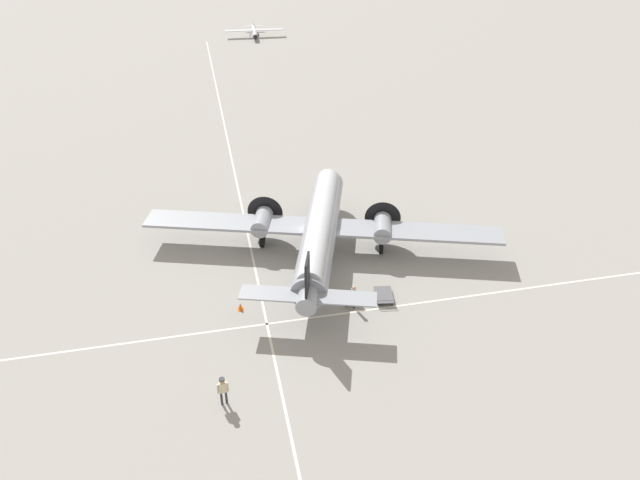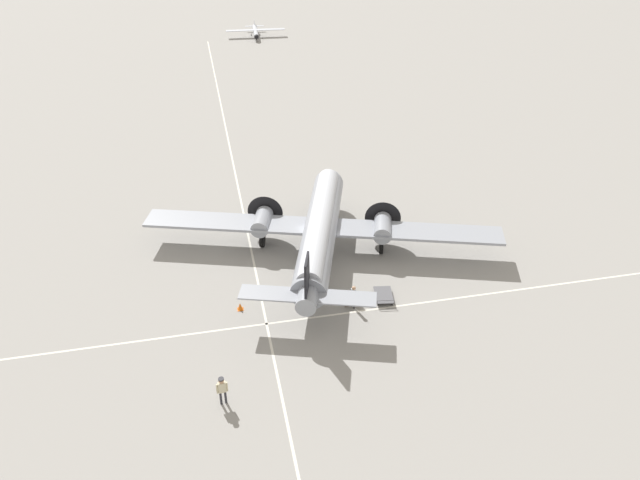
{
  "view_description": "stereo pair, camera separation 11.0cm",
  "coord_description": "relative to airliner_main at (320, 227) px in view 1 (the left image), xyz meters",
  "views": [
    {
      "loc": [
        7.87,
        37.12,
        26.17
      ],
      "look_at": [
        0.0,
        0.0,
        1.53
      ],
      "focal_mm": 35.0,
      "sensor_mm": 36.0,
      "label": 1
    },
    {
      "loc": [
        7.76,
        37.14,
        26.17
      ],
      "look_at": [
        0.0,
        0.0,
        1.53
      ],
      "focal_mm": 35.0,
      "sensor_mm": 36.0,
      "label": 2
    }
  ],
  "objects": [
    {
      "name": "light_aircraft_distant",
      "position": [
        -2.48,
        -60.85,
        -1.62
      ],
      "size": [
        9.08,
        6.74,
        1.79
      ],
      "rotation": [
        0.0,
        0.0,
        1.5
      ],
      "color": "#B7BCC6",
      "rests_on": "ground_plane"
    },
    {
      "name": "suitcase_upright_spare",
      "position": [
        -0.57,
        6.3,
        -2.1
      ],
      "size": [
        0.5,
        0.13,
        0.64
      ],
      "color": "#47331E",
      "rests_on": "ground_plane"
    },
    {
      "name": "apron_line_northsouth",
      "position": [
        4.99,
        0.36,
        -2.39
      ],
      "size": [
        0.16,
        120.0,
        0.01
      ],
      "color": "silver",
      "rests_on": "ground_plane"
    },
    {
      "name": "crew_foreground",
      "position": [
        8.18,
        13.11,
        -1.21
      ],
      "size": [
        0.64,
        0.35,
        1.89
      ],
      "rotation": [
        0.0,
        0.0,
        -3.03
      ],
      "color": "#2D2D33",
      "rests_on": "ground_plane"
    },
    {
      "name": "traffic_cone",
      "position": [
        6.48,
        5.19,
        -2.15
      ],
      "size": [
        0.4,
        0.4,
        0.52
      ],
      "color": "orange",
      "rests_on": "ground_plane"
    },
    {
      "name": "passenger_boarding",
      "position": [
        -0.84,
        6.5,
        -1.34
      ],
      "size": [
        0.31,
        0.56,
        1.72
      ],
      "rotation": [
        0.0,
        0.0,
        5.04
      ],
      "color": "#2D2D33",
      "rests_on": "ground_plane"
    },
    {
      "name": "suitcase_near_door",
      "position": [
        -1.16,
        6.44,
        -2.09
      ],
      "size": [
        0.46,
        0.13,
        0.65
      ],
      "color": "brown",
      "rests_on": "ground_plane"
    },
    {
      "name": "airliner_main",
      "position": [
        0.0,
        0.0,
        0.0
      ],
      "size": [
        25.88,
        17.66,
        5.4
      ],
      "rotation": [
        0.0,
        0.0,
        4.41
      ],
      "color": "#9399A3",
      "rests_on": "ground_plane"
    },
    {
      "name": "apron_line_eastwest",
      "position": [
        0.11,
        6.99,
        -2.39
      ],
      "size": [
        120.0,
        0.16,
        0.01
      ],
      "color": "silver",
      "rests_on": "ground_plane"
    },
    {
      "name": "ground_plane",
      "position": [
        0.11,
        0.36,
        -2.4
      ],
      "size": [
        300.0,
        300.0,
        0.0
      ],
      "primitive_type": "plane",
      "color": "gray"
    },
    {
      "name": "baggage_cart",
      "position": [
        -3.08,
        6.02,
        -2.12
      ],
      "size": [
        1.45,
        2.04,
        0.56
      ],
      "rotation": [
        0.0,
        0.0,
        4.56
      ],
      "color": "#56565B",
      "rests_on": "ground_plane"
    }
  ]
}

